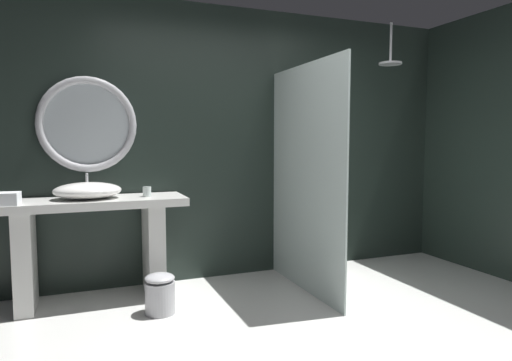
# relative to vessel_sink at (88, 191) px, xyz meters

# --- Properties ---
(ground_plane) EXTENTS (5.76, 5.76, 0.00)m
(ground_plane) POSITION_rel_vessel_sink_xyz_m (1.41, -1.57, -0.93)
(ground_plane) COLOR silver
(back_wall_panel) EXTENTS (4.80, 0.10, 2.60)m
(back_wall_panel) POSITION_rel_vessel_sink_xyz_m (1.41, 0.33, 0.37)
(back_wall_panel) COLOR #1E2823
(back_wall_panel) RESTS_ON ground_plane
(side_wall_right) EXTENTS (0.10, 2.47, 2.60)m
(side_wall_right) POSITION_rel_vessel_sink_xyz_m (3.76, -0.81, 0.37)
(side_wall_right) COLOR #1E2823
(side_wall_right) RESTS_ON ground_plane
(vanity_counter) EXTENTS (1.51, 0.53, 0.86)m
(vanity_counter) POSITION_rel_vessel_sink_xyz_m (0.02, -0.00, -0.38)
(vanity_counter) COLOR silver
(vanity_counter) RESTS_ON ground_plane
(vessel_sink) EXTENTS (0.53, 0.43, 0.20)m
(vessel_sink) POSITION_rel_vessel_sink_xyz_m (0.00, 0.00, 0.00)
(vessel_sink) COLOR white
(vessel_sink) RESTS_ON vanity_counter
(tumbler_cup) EXTENTS (0.07, 0.07, 0.08)m
(tumbler_cup) POSITION_rel_vessel_sink_xyz_m (0.47, -0.03, -0.03)
(tumbler_cup) COLOR silver
(tumbler_cup) RESTS_ON vanity_counter
(tissue_box) EXTENTS (0.15, 0.12, 0.06)m
(tissue_box) POSITION_rel_vessel_sink_xyz_m (-0.56, -0.04, -0.04)
(tissue_box) COLOR #282D28
(tissue_box) RESTS_ON vanity_counter
(round_wall_mirror) EXTENTS (0.82, 0.07, 0.82)m
(round_wall_mirror) POSITION_rel_vessel_sink_xyz_m (0.02, 0.24, 0.54)
(round_wall_mirror) COLOR #B7B7BC
(shower_glass_panel) EXTENTS (0.02, 1.33, 1.99)m
(shower_glass_panel) POSITION_rel_vessel_sink_xyz_m (1.79, -0.38, 0.07)
(shower_glass_panel) COLOR silver
(shower_glass_panel) RESTS_ON ground_plane
(rain_shower_head) EXTENTS (0.23, 0.23, 0.41)m
(rain_shower_head) POSITION_rel_vessel_sink_xyz_m (2.88, -0.11, 1.21)
(rain_shower_head) COLOR #B7B7BC
(toilet) EXTENTS (0.40, 0.61, 0.58)m
(toilet) POSITION_rel_vessel_sink_xyz_m (2.17, 0.07, -0.65)
(toilet) COLOR white
(toilet) RESTS_ON ground_plane
(waste_bin) EXTENTS (0.23, 0.23, 0.31)m
(waste_bin) POSITION_rel_vessel_sink_xyz_m (0.49, -0.47, -0.77)
(waste_bin) COLOR #B7B7BC
(waste_bin) RESTS_ON ground_plane
(folded_hand_towel) EXTENTS (0.22, 0.18, 0.09)m
(folded_hand_towel) POSITION_rel_vessel_sink_xyz_m (-0.58, -0.17, -0.02)
(folded_hand_towel) COLOR white
(folded_hand_towel) RESTS_ON vanity_counter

